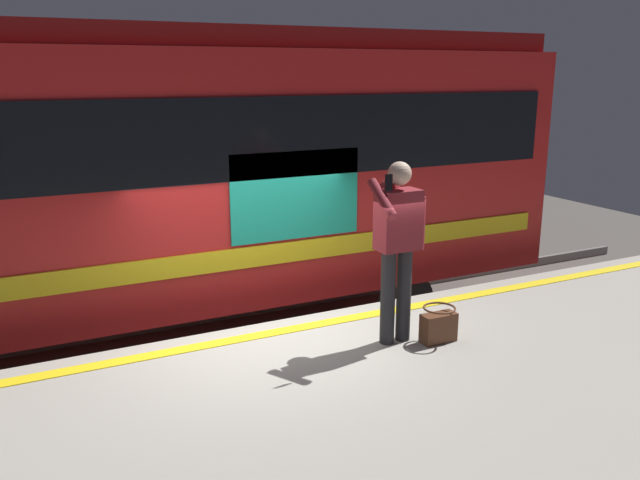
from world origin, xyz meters
The scene contains 7 objects.
ground_plane centered at (0.00, 0.00, 0.00)m, with size 24.93×24.93×0.00m, color #4C4742.
safety_line centered at (0.00, 0.30, 1.13)m, with size 13.12×0.16×0.01m, color yellow.
track_rail_near centered at (0.00, -1.59, 0.08)m, with size 17.40×0.08×0.16m, color slate.
track_rail_far centered at (0.00, -3.03, 0.08)m, with size 17.40×0.08×0.16m, color slate.
train_carriage centered at (1.39, -2.31, 2.53)m, with size 11.87×3.09×3.98m.
passenger centered at (-0.92, 0.99, 2.16)m, with size 0.57×0.55×1.74m.
handbag centered at (-1.28, 1.20, 1.29)m, with size 0.35×0.32×0.35m.
Camera 1 is at (2.36, 5.94, 3.66)m, focal length 36.68 mm.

